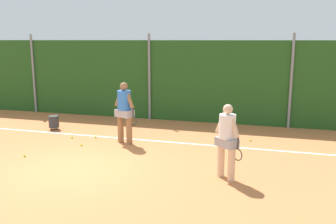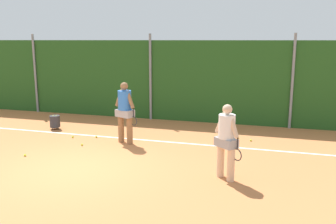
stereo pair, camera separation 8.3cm
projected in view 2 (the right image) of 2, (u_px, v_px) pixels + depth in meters
name	position (u px, v px, depth m)	size (l,w,h in m)	color
ground_plane	(105.00, 148.00, 10.72)	(28.65, 28.65, 0.00)	#C67542
hedge_fence_backdrop	(152.00, 80.00, 14.48)	(18.62, 0.25, 3.16)	#23511E
fence_post_left	(35.00, 74.00, 15.77)	(0.10, 0.10, 3.42)	gray
fence_post_center	(150.00, 77.00, 14.29)	(0.10, 0.10, 3.42)	gray
fence_post_right	(292.00, 82.00, 12.80)	(0.10, 0.10, 3.42)	gray
court_baseline_paint	(121.00, 138.00, 11.80)	(13.61, 0.10, 0.01)	white
player_foreground_near	(227.00, 138.00, 8.17)	(0.69, 0.56, 1.76)	beige
player_midcourt	(125.00, 109.00, 11.05)	(0.83, 0.51, 1.91)	#8C603D
ball_hopper	(55.00, 121.00, 12.92)	(0.36, 0.36, 0.51)	#2D2D33
tennis_ball_1	(73.00, 137.00, 11.83)	(0.07, 0.07, 0.07)	#CCDB33
tennis_ball_2	(82.00, 145.00, 10.95)	(0.07, 0.07, 0.07)	#CCDB33
tennis_ball_3	(251.00, 140.00, 11.42)	(0.07, 0.07, 0.07)	#CCDB33
tennis_ball_4	(238.00, 138.00, 11.74)	(0.07, 0.07, 0.07)	#CCDB33
tennis_ball_5	(227.00, 133.00, 12.38)	(0.07, 0.07, 0.07)	#CCDB33
tennis_ball_6	(25.00, 155.00, 9.95)	(0.07, 0.07, 0.07)	#CCDB33
tennis_ball_7	(96.00, 137.00, 11.85)	(0.07, 0.07, 0.07)	#CCDB33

